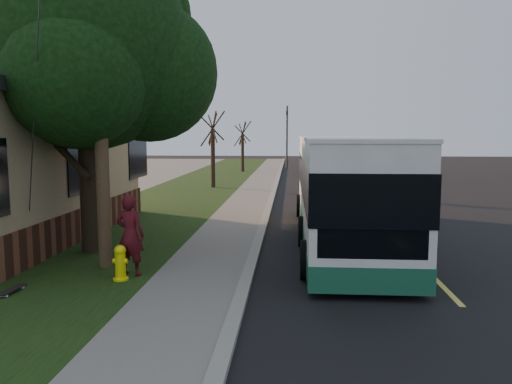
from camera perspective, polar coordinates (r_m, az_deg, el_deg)
The scene contains 15 objects.
ground at distance 10.36m, azimuth -1.22°, elevation -10.67°, with size 120.00×120.00×0.00m, color black.
road at distance 20.32m, azimuth 12.76°, elevation -2.21°, with size 8.00×80.00×0.01m, color black.
curb at distance 20.10m, azimuth 1.41°, elevation -1.98°, with size 0.25×80.00×0.12m, color gray.
sidewalk at distance 20.17m, azimuth -1.43°, elevation -2.01°, with size 2.00×80.00×0.08m, color slate.
grass_verge at distance 20.80m, azimuth -11.08°, elevation -1.88°, with size 5.00×80.00×0.07m, color black.
fire_hydrant at distance 10.79m, azimuth -15.24°, elevation -7.81°, with size 0.32×0.32×0.74m.
utility_pole at distance 11.74m, azimuth -17.59°, elevation 13.93°, with size 2.86×3.21×9.07m.
leafy_tree at distance 13.65m, azimuth -18.53°, elevation 15.10°, with size 6.30×6.00×7.80m.
bare_tree_near at distance 28.21m, azimuth -4.95°, elevation 4.76°, with size 1.38×1.21×4.31m.
bare_tree_far at distance 40.05m, azimuth -1.55°, elevation 5.13°, with size 1.38×1.21×4.03m.
traffic_signal at distance 43.85m, azimuth 3.55°, elevation 6.77°, with size 0.18×0.22×5.50m.
transit_bus at distance 14.59m, azimuth 9.86°, elevation 0.71°, with size 2.55×11.04×2.99m.
skateboarder at distance 10.99m, azimuth -14.19°, elevation -4.78°, with size 0.64×0.42×1.75m, color #4D0F17.
skateboard_main at distance 10.76m, azimuth -26.15°, elevation -10.02°, with size 0.23×0.75×0.07m.
distant_car at distance 40.85m, azimuth 7.93°, elevation 3.33°, with size 1.75×4.34×1.48m, color black.
Camera 1 is at (0.92, -9.85, 3.09)m, focal length 35.00 mm.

